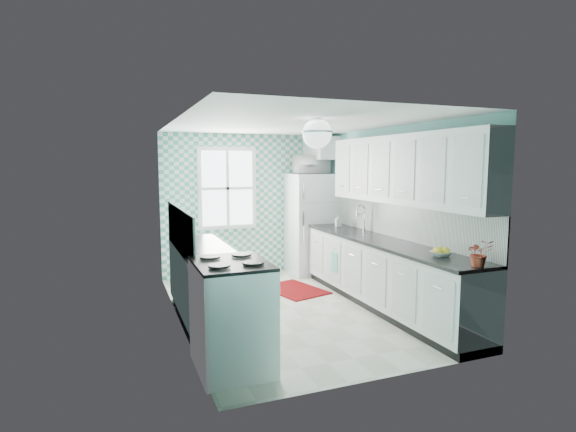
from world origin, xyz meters
name	(u,v)px	position (x,y,z in m)	size (l,w,h in m)	color
floor	(291,309)	(0.00, 0.00, -0.01)	(3.00, 4.40, 0.02)	beige
ceiling	(291,123)	(0.00, 0.00, 2.51)	(3.00, 4.40, 0.02)	white
wall_back	(246,204)	(0.00, 2.21, 1.25)	(3.00, 0.02, 2.50)	#72C0B7
wall_front	(383,246)	(0.00, -2.21, 1.25)	(3.00, 0.02, 2.50)	#72C0B7
wall_left	(177,224)	(-1.51, 0.00, 1.25)	(0.02, 4.40, 2.50)	#72C0B7
wall_right	(387,214)	(1.51, 0.00, 1.25)	(0.02, 4.40, 2.50)	#72C0B7
accent_wall	(246,205)	(0.00, 2.19, 1.25)	(3.00, 0.01, 2.50)	#4DA390
window	(227,188)	(-0.35, 2.16, 1.55)	(1.04, 0.05, 1.44)	white
backsplash_right	(402,221)	(1.49, -0.40, 1.20)	(0.02, 3.60, 0.51)	white
backsplash_left	(179,229)	(-1.49, -0.07, 1.20)	(0.02, 2.15, 0.51)	white
upper_cabinets_right	(403,170)	(1.33, -0.60, 1.90)	(0.33, 3.20, 0.90)	silver
upper_cabinet_fridge	(321,149)	(1.30, 1.83, 2.25)	(0.40, 0.74, 0.40)	silver
ceiling_light	(317,133)	(0.00, -0.80, 2.32)	(0.34, 0.34, 0.35)	silver
base_cabinets_right	(383,275)	(1.20, -0.40, 0.45)	(0.60, 3.60, 0.90)	white
countertop_right	(383,242)	(1.19, -0.40, 0.92)	(0.63, 3.60, 0.04)	black
base_cabinets_left	(204,286)	(-1.20, -0.07, 0.45)	(0.60, 2.15, 0.90)	white
countertop_left	(205,249)	(-1.19, -0.07, 0.92)	(0.63, 2.15, 0.04)	black
fridge	(311,223)	(1.11, 1.82, 0.90)	(0.78, 0.78, 1.80)	white
stove	(232,314)	(-1.20, -1.47, 0.54)	(0.69, 0.86, 1.04)	white
sink	(353,232)	(1.20, 0.43, 0.93)	(0.54, 0.46, 0.53)	silver
rug	(294,290)	(0.38, 0.81, 0.01)	(0.71, 1.02, 0.02)	#5F0106
dish_towel	(334,262)	(0.89, 0.44, 0.48)	(0.01, 0.21, 0.31)	#66BEC0
fruit_bowl	(441,254)	(1.20, -1.56, 0.97)	(0.23, 0.23, 0.06)	white
potted_plant	(479,253)	(1.20, -2.12, 1.08)	(0.25, 0.22, 0.28)	#B01F08
soap_bottle	(338,221)	(1.25, 1.03, 1.04)	(0.09, 0.09, 0.20)	#8F9FAE
microwave	(311,165)	(1.11, 1.82, 1.96)	(0.58, 0.39, 0.32)	white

